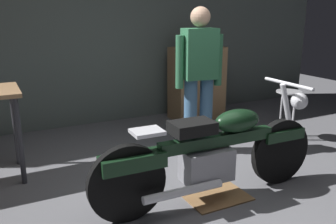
# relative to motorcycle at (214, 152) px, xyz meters

# --- Properties ---
(ground_plane) EXTENTS (12.00, 12.00, 0.00)m
(ground_plane) POSITION_rel_motorcycle_xyz_m (-0.13, -0.02, -0.45)
(ground_plane) COLOR slate
(back_wall) EXTENTS (8.00, 0.12, 3.10)m
(back_wall) POSITION_rel_motorcycle_xyz_m (-0.13, 2.78, 1.10)
(back_wall) COLOR #56605B
(back_wall) RESTS_ON ground_plane
(motorcycle) EXTENTS (2.19, 0.60, 1.00)m
(motorcycle) POSITION_rel_motorcycle_xyz_m (0.00, 0.00, 0.00)
(motorcycle) COLOR black
(motorcycle) RESTS_ON ground_plane
(person_standing) EXTENTS (0.57, 0.26, 1.67)m
(person_standing) POSITION_rel_motorcycle_xyz_m (0.48, 1.04, 0.48)
(person_standing) COLOR #416A91
(person_standing) RESTS_ON ground_plane
(shop_stool) EXTENTS (0.32, 0.32, 0.64)m
(shop_stool) POSITION_rel_motorcycle_xyz_m (1.75, 0.90, 0.05)
(shop_stool) COLOR #B2B2B7
(shop_stool) RESTS_ON ground_plane
(wooden_dresser) EXTENTS (0.80, 0.47, 1.10)m
(wooden_dresser) POSITION_rel_motorcycle_xyz_m (1.22, 2.28, 0.10)
(wooden_dresser) COLOR #99724C
(wooden_dresser) RESTS_ON ground_plane
(drip_tray) EXTENTS (0.56, 0.40, 0.01)m
(drip_tray) POSITION_rel_motorcycle_xyz_m (0.05, 0.00, -0.44)
(drip_tray) COLOR olive
(drip_tray) RESTS_ON ground_plane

